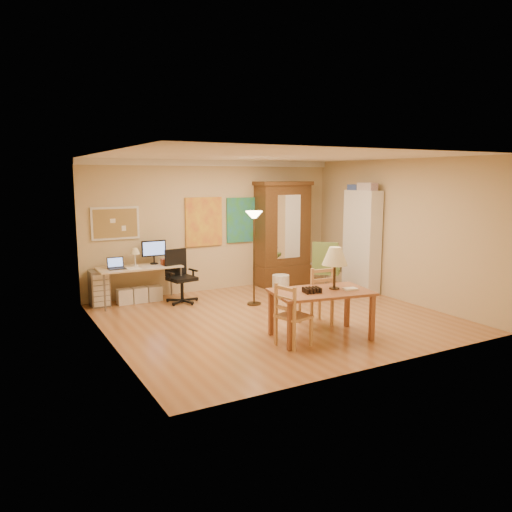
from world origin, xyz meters
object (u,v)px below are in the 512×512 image
dining_table (326,281)px  office_chair_green (326,282)px  bookshelf (362,242)px  armoire (282,240)px  computer_desk (141,280)px  office_chair_black (181,288)px

dining_table → office_chair_green: (1.51, 2.01, -0.55)m
bookshelf → dining_table: bearing=-139.9°
dining_table → armoire: size_ratio=0.69×
dining_table → computer_desk: (-1.83, 3.37, -0.43)m
office_chair_green → computer_desk: bearing=157.9°
computer_desk → office_chair_black: size_ratio=1.51×
dining_table → computer_desk: 3.85m
bookshelf → armoire: bearing=126.3°
dining_table → office_chair_black: (-1.16, 2.99, -0.58)m
office_chair_black → office_chair_green: bearing=-20.1°
dining_table → office_chair_black: bearing=111.3°
dining_table → bookshelf: bookshelf is taller
office_chair_green → office_chair_black: bearing=159.9°
office_chair_black → computer_desk: bearing=150.1°
computer_desk → office_chair_black: 0.78m
office_chair_green → armoire: bearing=95.3°
computer_desk → office_chair_green: 3.60m
computer_desk → office_chair_green: computer_desk is taller
bookshelf → computer_desk: bearing=162.6°
dining_table → bookshelf: (2.42, 2.04, 0.19)m
dining_table → office_chair_black: dining_table is taller
armoire → office_chair_green: bearing=-84.7°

